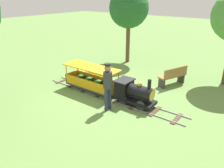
% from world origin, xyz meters
% --- Properties ---
extents(ground_plane, '(60.00, 60.00, 0.00)m').
position_xyz_m(ground_plane, '(0.00, 0.00, 0.00)').
color(ground_plane, '#608442').
extents(track, '(0.73, 6.05, 0.04)m').
position_xyz_m(track, '(0.00, 0.01, 0.02)').
color(track, gray).
rests_on(track, ground_plane).
extents(locomotive, '(0.69, 1.45, 1.04)m').
position_xyz_m(locomotive, '(0.00, 1.05, 0.48)').
color(locomotive, black).
rests_on(locomotive, ground_plane).
extents(passenger_car, '(0.79, 2.35, 0.97)m').
position_xyz_m(passenger_car, '(0.00, -0.89, 0.42)').
color(passenger_car, '#3F3F3F').
rests_on(passenger_car, ground_plane).
extents(conductor_person, '(0.30, 0.30, 1.62)m').
position_xyz_m(conductor_person, '(0.81, 0.56, 0.96)').
color(conductor_person, '#282D47').
rests_on(conductor_person, ground_plane).
extents(park_bench, '(1.36, 0.84, 0.82)m').
position_xyz_m(park_bench, '(-2.48, 1.45, 0.42)').
color(park_bench, olive).
rests_on(park_bench, ground_plane).
extents(oak_tree_near, '(2.07, 2.07, 3.94)m').
position_xyz_m(oak_tree_near, '(-4.24, -1.98, 2.88)').
color(oak_tree_near, brown).
rests_on(oak_tree_near, ground_plane).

